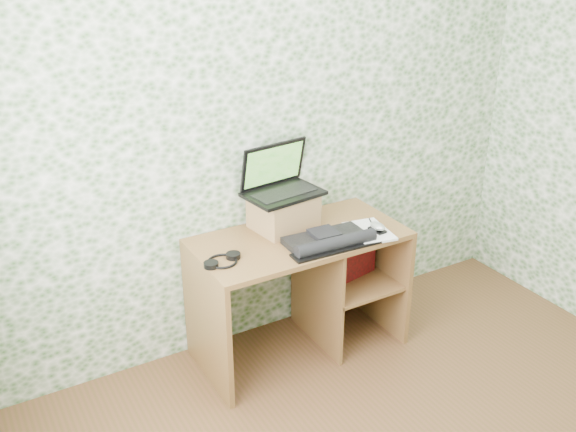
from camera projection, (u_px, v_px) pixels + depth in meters
wall_back at (272, 127)px, 3.61m from camera, size 3.50×0.00×3.50m
desk at (308, 272)px, 3.76m from camera, size 1.20×0.60×0.75m
riser at (283, 211)px, 3.65m from camera, size 0.37×0.32×0.20m
laptop at (279, 182)px, 3.62m from camera, size 0.46×0.35×0.28m
keyboard at (329, 240)px, 3.48m from camera, size 0.52×0.28×0.07m
headphones at (222, 261)px, 3.30m from camera, size 0.22×0.19×0.03m
notepad at (369, 231)px, 3.63m from camera, size 0.25×0.33×0.01m
mouse at (377, 228)px, 3.61m from camera, size 0.08×0.11×0.04m
pen at (372, 223)px, 3.70m from camera, size 0.06×0.12×0.01m
red_box at (355, 251)px, 3.85m from camera, size 0.29×0.14×0.33m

